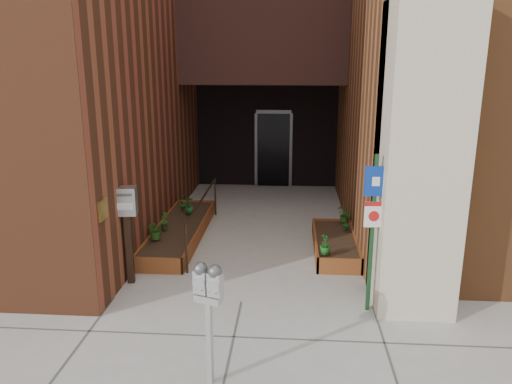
# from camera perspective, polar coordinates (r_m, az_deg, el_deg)

# --- Properties ---
(ground) EXTENTS (80.00, 80.00, 0.00)m
(ground) POSITION_cam_1_polar(r_m,az_deg,el_deg) (7.86, -1.71, -12.44)
(ground) COLOR #9E9991
(ground) RESTS_ON ground
(architecture) EXTENTS (20.00, 14.60, 10.00)m
(architecture) POSITION_cam_1_polar(r_m,az_deg,el_deg) (13.91, 0.42, 20.70)
(architecture) COLOR brown
(architecture) RESTS_ON ground
(planter_left) EXTENTS (0.90, 3.60, 0.30)m
(planter_left) POSITION_cam_1_polar(r_m,az_deg,el_deg) (10.49, -8.66, -4.53)
(planter_left) COLOR brown
(planter_left) RESTS_ON ground
(planter_right) EXTENTS (0.80, 2.20, 0.30)m
(planter_right) POSITION_cam_1_polar(r_m,az_deg,el_deg) (9.81, 9.01, -5.97)
(planter_right) COLOR brown
(planter_right) RESTS_ON ground
(handrail) EXTENTS (0.04, 3.34, 0.90)m
(handrail) POSITION_cam_1_polar(r_m,az_deg,el_deg) (10.16, -6.11, -1.47)
(handrail) COLOR black
(handrail) RESTS_ON ground
(parking_meter) EXTENTS (0.35, 0.22, 1.49)m
(parking_meter) POSITION_cam_1_polar(r_m,az_deg,el_deg) (5.60, -5.48, -11.31)
(parking_meter) COLOR #B1B1B3
(parking_meter) RESTS_ON ground
(sign_post) EXTENTS (0.32, 0.08, 2.35)m
(sign_post) POSITION_cam_1_polar(r_m,az_deg,el_deg) (7.25, 13.25, -2.86)
(sign_post) COLOR #163E1F
(sign_post) RESTS_ON ground
(payment_dropbox) EXTENTS (0.36, 0.29, 1.64)m
(payment_dropbox) POSITION_cam_1_polar(r_m,az_deg,el_deg) (8.31, -14.53, -2.52)
(payment_dropbox) COLOR black
(payment_dropbox) RESTS_ON ground
(shrub_left_a) EXTENTS (0.48, 0.48, 0.38)m
(shrub_left_a) POSITION_cam_1_polar(r_m,az_deg,el_deg) (9.64, -11.38, -4.20)
(shrub_left_a) COLOR #295819
(shrub_left_a) RESTS_ON planter_left
(shrub_left_b) EXTENTS (0.23, 0.23, 0.34)m
(shrub_left_b) POSITION_cam_1_polar(r_m,az_deg,el_deg) (10.18, -10.47, -3.25)
(shrub_left_b) COLOR #2A5A19
(shrub_left_b) RESTS_ON planter_left
(shrub_left_c) EXTENTS (0.29, 0.29, 0.36)m
(shrub_left_c) POSITION_cam_1_polar(r_m,az_deg,el_deg) (11.10, -7.64, -1.50)
(shrub_left_c) COLOR #17511C
(shrub_left_c) RESTS_ON planter_left
(shrub_left_d) EXTENTS (0.21, 0.21, 0.37)m
(shrub_left_d) POSITION_cam_1_polar(r_m,az_deg,el_deg) (11.39, -8.37, -1.07)
(shrub_left_d) COLOR #21611B
(shrub_left_d) RESTS_ON planter_left
(shrub_right_a) EXTENTS (0.23, 0.23, 0.36)m
(shrub_right_a) POSITION_cam_1_polar(r_m,az_deg,el_deg) (8.83, 7.94, -5.96)
(shrub_right_a) COLOR #1B5618
(shrub_right_a) RESTS_ON planter_right
(shrub_right_b) EXTENTS (0.28, 0.28, 0.37)m
(shrub_right_b) POSITION_cam_1_polar(r_m,az_deg,el_deg) (10.14, 10.31, -3.20)
(shrub_right_b) COLOR #1B6022
(shrub_right_b) RESTS_ON planter_right
(shrub_right_c) EXTENTS (0.40, 0.40, 0.32)m
(shrub_right_c) POSITION_cam_1_polar(r_m,az_deg,el_deg) (10.57, 10.06, -2.57)
(shrub_right_c) COLOR #2E631C
(shrub_right_c) RESTS_ON planter_right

